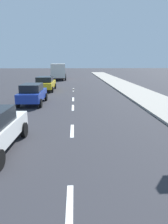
{
  "coord_description": "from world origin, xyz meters",
  "views": [
    {
      "loc": [
        0.15,
        3.74,
        3.23
      ],
      "look_at": [
        0.54,
        12.03,
        1.1
      ],
      "focal_mm": 31.74,
      "sensor_mm": 36.0,
      "label": 1
    }
  ],
  "objects": [
    {
      "name": "delivery_truck",
      "position": [
        -2.73,
        39.97,
        1.5
      ],
      "size": [
        2.91,
        6.35,
        2.8
      ],
      "rotation": [
        0.0,
        0.0,
        0.05
      ],
      "color": "maroon",
      "rests_on": "ground"
    },
    {
      "name": "parked_car_yellow",
      "position": [
        -3.16,
        26.27,
        0.84
      ],
      "size": [
        2.09,
        4.49,
        1.57
      ],
      "rotation": [
        0.0,
        0.0,
        -0.01
      ],
      "color": "gold",
      "rests_on": "ground"
    },
    {
      "name": "ground_plane",
      "position": [
        0.0,
        20.0,
        0.0
      ],
      "size": [
        160.0,
        160.0,
        0.0
      ],
      "primitive_type": "plane",
      "color": "#2D2D33"
    },
    {
      "name": "lane_stripe_5",
      "position": [
        0.0,
        20.86,
        0.0
      ],
      "size": [
        0.16,
        1.8,
        0.01
      ],
      "primitive_type": "cube",
      "color": "white",
      "rests_on": "ground"
    },
    {
      "name": "lane_stripe_6",
      "position": [
        0.0,
        27.02,
        0.0
      ],
      "size": [
        0.16,
        1.8,
        0.01
      ],
      "primitive_type": "cube",
      "color": "white",
      "rests_on": "ground"
    },
    {
      "name": "lane_stripe_4",
      "position": [
        0.0,
        17.6,
        0.0
      ],
      "size": [
        0.16,
        1.8,
        0.01
      ],
      "primitive_type": "cube",
      "color": "white",
      "rests_on": "ground"
    },
    {
      "name": "lane_stripe_7",
      "position": [
        0.0,
        26.35,
        0.0
      ],
      "size": [
        0.16,
        1.8,
        0.01
      ],
      "primitive_type": "cube",
      "color": "white",
      "rests_on": "ground"
    },
    {
      "name": "sidewalk_strip",
      "position": [
        6.72,
        22.0,
        0.07
      ],
      "size": [
        3.6,
        80.0,
        0.14
      ],
      "primitive_type": "cube",
      "color": "#9E998E",
      "rests_on": "ground"
    },
    {
      "name": "parked_car_blue",
      "position": [
        -3.11,
        19.0,
        0.83
      ],
      "size": [
        1.83,
        3.85,
        1.57
      ],
      "rotation": [
        0.0,
        0.0,
        -0.01
      ],
      "color": "#1E389E",
      "rests_on": "ground"
    },
    {
      "name": "lane_stripe_2",
      "position": [
        0.0,
        7.5,
        0.0
      ],
      "size": [
        0.16,
        1.8,
        0.01
      ],
      "primitive_type": "cube",
      "color": "white",
      "rests_on": "ground"
    },
    {
      "name": "lane_stripe_3",
      "position": [
        0.0,
        12.73,
        0.0
      ],
      "size": [
        0.16,
        1.8,
        0.01
      ],
      "primitive_type": "cube",
      "color": "white",
      "rests_on": "ground"
    }
  ]
}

